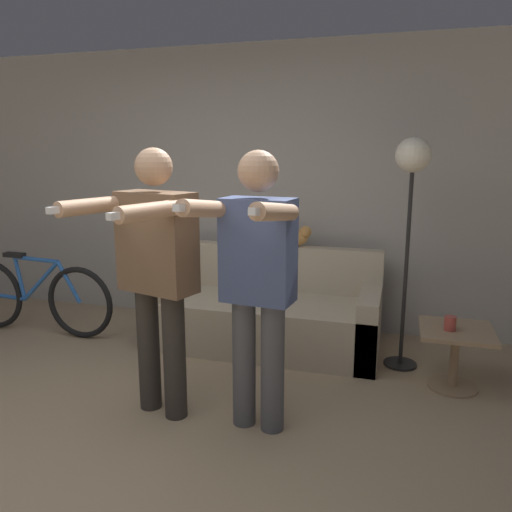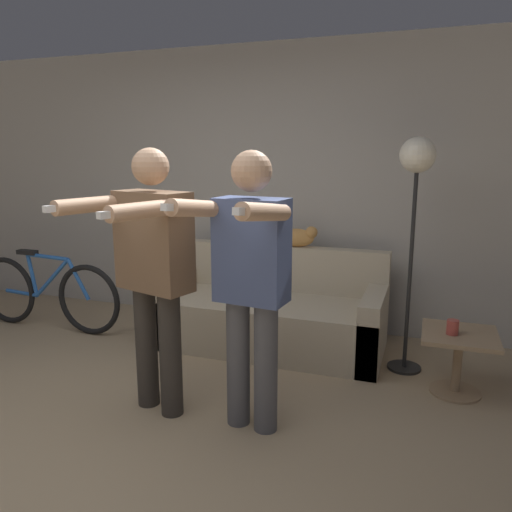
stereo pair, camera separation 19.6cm
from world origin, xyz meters
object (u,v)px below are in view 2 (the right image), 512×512
Objects in this scene: person_left at (152,263)px; person_right at (250,274)px; floor_lamp at (416,179)px; cat at (299,237)px; couch at (270,315)px; side_table at (458,350)px; cup at (453,327)px; bicycle at (46,293)px.

person_right is at bearing 15.93° from person_left.
person_right is 1.52m from floor_lamp.
cat is at bearing 88.74° from person_left.
floor_lamp is (1.13, -0.13, 1.18)m from couch.
side_table is (0.36, -0.29, -1.13)m from floor_lamp.
couch is at bearing -118.28° from cat.
cup is (-0.05, -0.04, 0.17)m from side_table.
person_left is at bearing -107.40° from cat.
person_right is at bearing -125.26° from floor_lamp.
floor_lamp is at bearing 54.79° from person_left.
cat is at bearing 61.72° from couch.
side_table is at bearing -39.13° from floor_lamp.
cup is (1.77, 0.84, -0.49)m from person_left.
couch is 19.26× the size of cup.
side_table is at bearing 42.00° from person_left.
cat is (0.50, 1.61, -0.07)m from person_left.
floor_lamp is 1.22m from side_table.
couch is 1.52m from person_left.
couch is 1.20× the size of bicycle.
couch reaches higher than side_table.
floor_lamp reaches higher than cup.
cat reaches higher than couch.
side_table is 3.59m from bicycle.
couch is at bearing 91.53° from person_left.
person_right is (0.30, -1.30, 0.69)m from couch.
bicycle is (-3.23, -0.18, -1.10)m from floor_lamp.
person_left is 2.02m from cup.
cup is 0.06× the size of bicycle.
side_table is at bearing 42.87° from person_right.
cat is 2.41m from bicycle.
couch is at bearing 8.27° from bicycle.
person_left reaches higher than bicycle.
side_table is at bearing 39.60° from cup.
person_right is at bearing -22.62° from bicycle.
cat reaches higher than side_table.
floor_lamp is at bearing 132.55° from cup.
bicycle is (-2.10, -0.31, 0.07)m from couch.
couch is 1.54m from side_table.
bicycle is at bearing 177.51° from cup.
person_right is 3.37× the size of side_table.
cat is 0.25× the size of floor_lamp.
couch is 3.91× the size of side_table.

